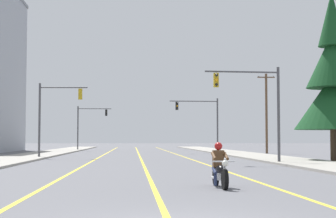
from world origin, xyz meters
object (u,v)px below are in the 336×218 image
(motorcycle_with_rider, at_px, (220,169))
(traffic_signal_near_left, at_px, (53,109))
(traffic_signal_mid_right, at_px, (203,116))
(utility_pole_right_far, at_px, (266,112))
(traffic_signal_near_right, at_px, (257,99))
(traffic_signal_mid_left, at_px, (88,121))
(conifer_tree_right_verge_near, at_px, (333,83))

(motorcycle_with_rider, relative_size, traffic_signal_near_left, 0.35)
(traffic_signal_mid_right, bearing_deg, utility_pole_right_far, -16.93)
(motorcycle_with_rider, relative_size, traffic_signal_mid_right, 0.35)
(motorcycle_with_rider, relative_size, traffic_signal_near_right, 0.35)
(motorcycle_with_rider, bearing_deg, traffic_signal_near_left, 108.76)
(motorcycle_with_rider, xyz_separation_m, traffic_signal_mid_right, (5.21, 42.90, 3.55))
(traffic_signal_mid_right, bearing_deg, traffic_signal_near_right, -90.14)
(traffic_signal_near_left, xyz_separation_m, traffic_signal_mid_right, (14.57, 15.35, 0.10))
(traffic_signal_mid_left, bearing_deg, utility_pole_right_far, -40.05)
(conifer_tree_right_verge_near, bearing_deg, utility_pole_right_far, 88.20)
(traffic_signal_mid_right, distance_m, traffic_signal_mid_left, 21.17)
(motorcycle_with_rider, xyz_separation_m, utility_pole_right_far, (11.92, 40.86, 4.00))
(traffic_signal_mid_left, bearing_deg, traffic_signal_mid_right, -47.53)
(traffic_signal_mid_right, bearing_deg, traffic_signal_near_left, -133.50)
(traffic_signal_near_left, distance_m, traffic_signal_mid_left, 30.97)
(conifer_tree_right_verge_near, bearing_deg, traffic_signal_near_left, 158.46)
(motorcycle_with_rider, relative_size, utility_pole_right_far, 0.25)
(traffic_signal_mid_right, distance_m, utility_pole_right_far, 7.03)
(conifer_tree_right_verge_near, bearing_deg, traffic_signal_mid_left, 117.47)
(traffic_signal_near_right, relative_size, conifer_tree_right_verge_near, 0.51)
(traffic_signal_near_right, distance_m, traffic_signal_mid_left, 44.44)
(traffic_signal_near_right, relative_size, traffic_signal_mid_left, 1.00)
(motorcycle_with_rider, height_order, traffic_signal_mid_right, traffic_signal_mid_right)
(traffic_signal_near_left, bearing_deg, motorcycle_with_rider, -71.24)
(traffic_signal_mid_left, relative_size, conifer_tree_right_verge_near, 0.51)
(motorcycle_with_rider, xyz_separation_m, traffic_signal_near_right, (5.14, 16.42, 3.51))
(traffic_signal_mid_right, distance_m, conifer_tree_right_verge_near, 24.29)
(utility_pole_right_far, distance_m, conifer_tree_right_verge_near, 21.47)
(motorcycle_with_rider, height_order, traffic_signal_mid_left, traffic_signal_mid_left)
(traffic_signal_mid_right, bearing_deg, conifer_tree_right_verge_near, -75.59)
(traffic_signal_near_left, relative_size, traffic_signal_mid_left, 1.00)
(traffic_signal_near_right, height_order, traffic_signal_mid_left, same)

